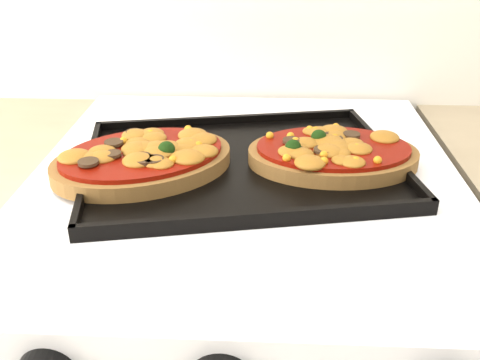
# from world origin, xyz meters

# --- Properties ---
(baking_tray) EXTENTS (0.47, 0.38, 0.02)m
(baking_tray) POSITION_xyz_m (-0.02, 1.69, 0.92)
(baking_tray) COLOR black
(baking_tray) RESTS_ON stove
(pizza_left) EXTENTS (0.29, 0.26, 0.04)m
(pizza_left) POSITION_xyz_m (-0.15, 1.66, 0.94)
(pizza_left) COLOR brown
(pizza_left) RESTS_ON baking_tray
(pizza_right) EXTENTS (0.24, 0.16, 0.03)m
(pizza_right) POSITION_xyz_m (0.11, 1.70, 0.94)
(pizza_right) COLOR brown
(pizza_right) RESTS_ON baking_tray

